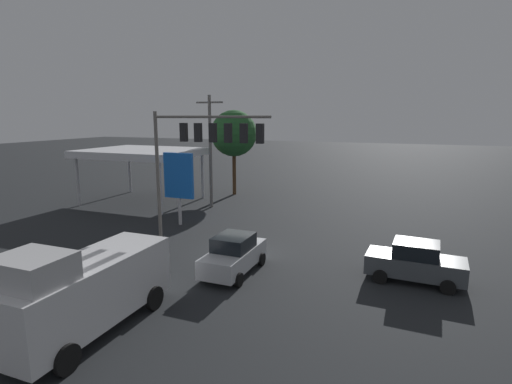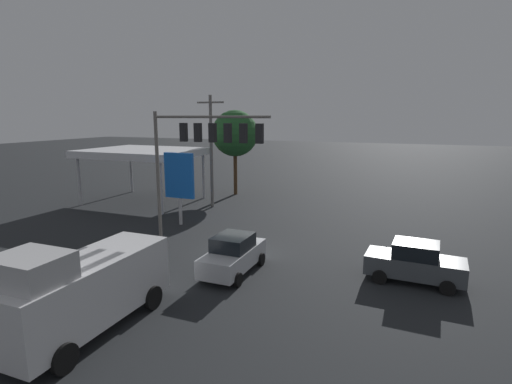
{
  "view_description": "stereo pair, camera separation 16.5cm",
  "coord_description": "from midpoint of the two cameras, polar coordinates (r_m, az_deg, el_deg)",
  "views": [
    {
      "loc": [
        -8.63,
        19.77,
        7.69
      ],
      "look_at": [
        0.0,
        -2.0,
        3.22
      ],
      "focal_mm": 28.0,
      "sensor_mm": 36.0,
      "label": 1
    },
    {
      "loc": [
        -8.78,
        19.71,
        7.69
      ],
      "look_at": [
        0.0,
        -2.0,
        3.22
      ],
      "focal_mm": 28.0,
      "sensor_mm": 36.0,
      "label": 2
    }
  ],
  "objects": [
    {
      "name": "price_sign",
      "position": [
        28.64,
        -10.74,
        2.05
      ],
      "size": [
        2.28,
        0.27,
        5.16
      ],
      "color": "#B7B7BC",
      "rests_on": "ground"
    },
    {
      "name": "delivery_truck",
      "position": [
        15.7,
        -23.21,
        -12.55
      ],
      "size": [
        2.59,
        6.81,
        3.58
      ],
      "rotation": [
        0.0,
        0.0,
        1.58
      ],
      "color": "silver",
      "rests_on": "ground"
    },
    {
      "name": "sedan_far",
      "position": [
        20.36,
        21.95,
        -9.33
      ],
      "size": [
        4.49,
        2.24,
        1.93
      ],
      "rotation": [
        0.0,
        0.0,
        -0.05
      ],
      "color": "#474C51",
      "rests_on": "ground"
    },
    {
      "name": "street_tree",
      "position": [
        39.17,
        -2.89,
        8.34
      ],
      "size": [
        4.48,
        4.48,
        8.27
      ],
      "color": "#4C331E",
      "rests_on": "ground"
    },
    {
      "name": "utility_pole",
      "position": [
        33.72,
        -6.27,
        6.13
      ],
      "size": [
        2.4,
        0.26,
        9.38
      ],
      "color": "slate",
      "rests_on": "ground"
    },
    {
      "name": "traffic_signal_assembly",
      "position": [
        21.62,
        -7.45,
        6.73
      ],
      "size": [
        6.89,
        0.43,
        7.94
      ],
      "color": "slate",
      "rests_on": "ground"
    },
    {
      "name": "ground_plane",
      "position": [
        22.9,
        -1.69,
        -8.81
      ],
      "size": [
        200.0,
        200.0,
        0.0
      ],
      "primitive_type": "plane",
      "color": "black"
    },
    {
      "name": "gas_station_canopy",
      "position": [
        37.17,
        -15.74,
        5.38
      ],
      "size": [
        9.63,
        8.03,
        4.78
      ],
      "color": "silver",
      "rests_on": "ground"
    },
    {
      "name": "sedan_waiting",
      "position": [
        20.01,
        -3.04,
        -8.88
      ],
      "size": [
        2.09,
        4.42,
        1.93
      ],
      "rotation": [
        0.0,
        0.0,
        1.56
      ],
      "color": "silver",
      "rests_on": "ground"
    }
  ]
}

